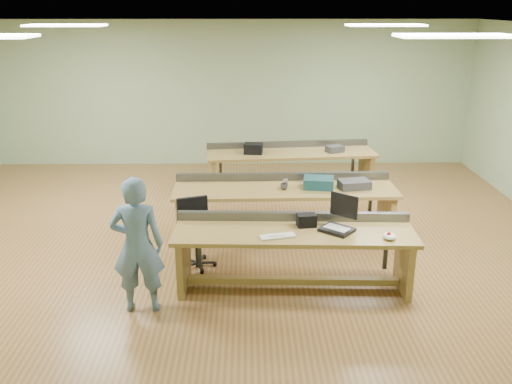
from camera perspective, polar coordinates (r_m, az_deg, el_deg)
The scene contains 21 objects.
floor at distance 8.06m, azimuth -3.15°, elevation -4.91°, with size 10.00×10.00×0.00m, color olive.
ceiling at distance 7.36m, azimuth -3.59°, elevation 16.93°, with size 10.00×10.00×0.00m, color silver.
wall_back at distance 11.49m, azimuth -2.58°, elevation 10.24°, with size 10.00×0.04×3.00m, color gray.
wall_front at distance 3.81m, azimuth -5.72°, elevation -8.87°, with size 10.00×0.04×3.00m, color gray.
fluor_panels at distance 7.36m, azimuth -3.59°, elevation 16.70°, with size 6.20×3.50×0.03m.
workbench_front at distance 6.53m, azimuth 3.99°, elevation -5.58°, with size 2.88×0.87×0.86m.
workbench_mid at distance 7.99m, azimuth 3.02°, elevation -0.75°, with size 3.25×0.92×0.86m.
workbench_back at distance 9.93m, azimuth 3.66°, elevation 3.22°, with size 3.10×1.09×0.86m.
person at distance 6.08m, azimuth -12.38°, elevation -5.51°, with size 0.58×0.38×1.58m, color slate.
laptop_base at distance 6.47m, azimuth 8.51°, elevation -3.94°, with size 0.36×0.29×0.04m, color black.
laptop_screen at distance 6.48m, azimuth 9.26°, elevation -1.39°, with size 0.36×0.02×0.28m, color black.
keyboard at distance 6.24m, azimuth 2.29°, elevation -4.68°, with size 0.41×0.14×0.02m, color beige.
trackball_mouse at distance 6.37m, azimuth 13.89°, elevation -4.52°, with size 0.15×0.17×0.07m, color white.
camera_bag at distance 6.54m, azimuth 5.34°, elevation -2.99°, with size 0.23×0.15×0.15m, color black.
task_chair at distance 7.18m, azimuth -6.30°, elevation -5.25°, with size 0.62×0.62×0.90m.
parts_bin_teal at distance 7.93m, azimuth 6.60°, elevation 0.99°, with size 0.43×0.32×0.15m, color #133A40.
parts_bin_grey at distance 7.99m, azimuth 10.31°, elevation 0.82°, with size 0.44×0.28×0.12m, color #323234.
mug at distance 7.82m, azimuth 2.97°, elevation 0.59°, with size 0.11×0.11×0.09m, color #323234.
drinks_can at distance 7.91m, azimuth 3.13°, elevation 0.92°, with size 0.07×0.07×0.12m, color white.
storage_box_back at distance 9.70m, azimuth -0.28°, elevation 4.60°, with size 0.32×0.23×0.18m, color black.
tray_back at distance 9.91m, azimuth 8.30°, elevation 4.51°, with size 0.29×0.21×0.12m, color #323234.
Camera 1 is at (0.32, -7.35, 3.29)m, focal length 38.00 mm.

